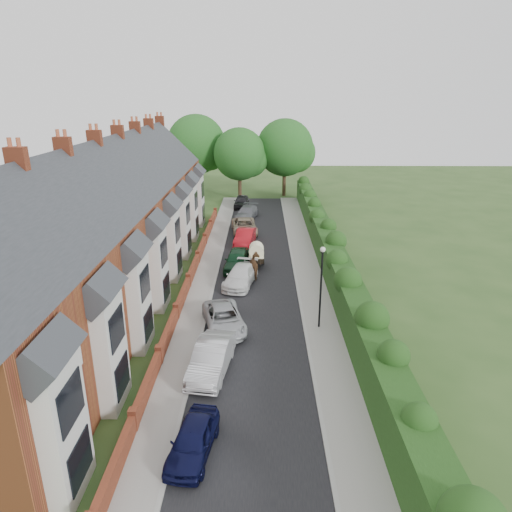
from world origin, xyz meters
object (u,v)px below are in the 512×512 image
Objects in this scene: car_silver_a at (211,358)px; car_green at (237,260)px; car_beige at (244,226)px; car_grey at (247,213)px; car_white at (241,276)px; car_silver_b at (224,319)px; car_red at (245,237)px; lamppost at (321,277)px; car_black at (242,201)px; horse at (256,266)px; car_navy at (193,440)px; horse_cart at (256,253)px.

car_green is at bearing 95.47° from car_silver_a.
car_green is 10.05m from car_beige.
car_white is at bearing -78.87° from car_grey.
car_grey reaches higher than car_silver_b.
lamppost is at bearing -65.34° from car_red.
horse is at bearing -82.28° from car_black.
car_silver_b is 25.50m from car_grey.
car_green is (0.57, 14.35, 0.01)m from car_silver_a.
car_beige is (0.49, 19.89, 0.07)m from car_silver_b.
car_white is (-5.00, 6.60, -2.62)m from lamppost.
car_green reaches higher than car_grey.
car_black reaches higher than car_navy.
car_silver_a is 4.52m from car_silver_b.
car_black is (0.13, 41.20, 0.10)m from car_navy.
car_beige is (-0.21, 3.69, -0.01)m from car_red.
car_red is at bearing 95.88° from car_navy.
car_silver_a is 11.24m from car_white.
car_grey is at bearing 82.67° from car_beige.
car_white is at bearing 127.15° from lamppost.
car_white is 1.02× the size of car_green.
horse_cart is (0.00, 2.24, 0.28)m from horse.
car_white is at bearing -85.22° from car_black.
horse_cart is at bearing 92.12° from car_navy.
car_white is 9.51m from car_red.
horse reaches higher than car_grey.
car_silver_b is (-5.70, -0.09, -2.65)m from lamppost.
car_green is (-0.40, 3.15, 0.10)m from car_white.
car_silver_b is 9.85m from car_green.
car_green is 1.07× the size of car_black.
horse reaches higher than car_beige.
lamppost reaches higher than car_white.
car_grey is at bearing 94.77° from horse_cart.
car_red is at bearing -93.71° from horse.
horse is at bearing 88.45° from car_silver_a.
car_navy is at bearing -106.49° from car_silver_b.
car_grey is 5.66m from car_black.
car_silver_a is 1.02× the size of car_green.
car_navy is 0.77× the size of car_grey.
car_grey is 1.12× the size of car_black.
horse is 0.74× the size of horse_cart.
horse is (1.33, -11.67, 0.16)m from car_beige.
car_silver_a is 35.60m from car_black.
car_black is at bearing 97.75° from car_silver_a.
lamppost is 6.28m from car_silver_b.
car_red is (-0.00, 9.51, 0.05)m from car_white.
car_grey is (0.56, 25.49, 0.05)m from car_silver_b.
car_white is (0.70, 6.69, 0.03)m from car_silver_b.
car_black reaches higher than car_white.
car_silver_a is at bearing 69.02° from horse.
car_green reaches higher than car_silver_a.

